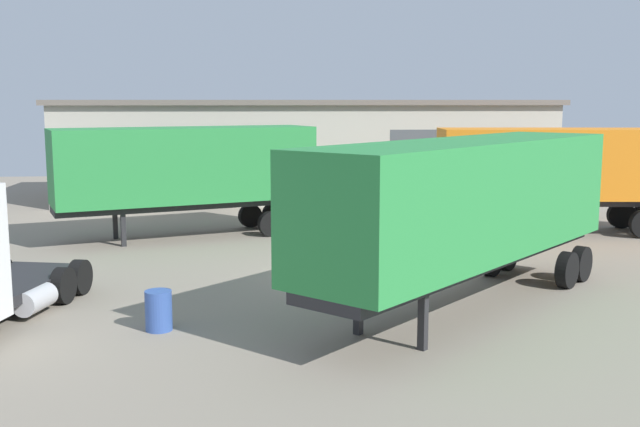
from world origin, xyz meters
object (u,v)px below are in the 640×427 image
container_trailer_red (187,168)px  container_trailer_blue (564,167)px  oil_drum (159,311)px  traffic_cone (385,248)px  container_trailer_green (468,202)px

container_trailer_red → container_trailer_blue: 13.95m
oil_drum → traffic_cone: oil_drum is taller
container_trailer_red → container_trailer_blue: size_ratio=1.03×
container_trailer_blue → traffic_cone: bearing=31.8°
container_trailer_blue → traffic_cone: container_trailer_blue is taller
container_trailer_red → oil_drum: (0.27, -11.33, -2.11)m
container_trailer_blue → oil_drum: container_trailer_blue is taller
oil_drum → traffic_cone: size_ratio=1.60×
container_trailer_green → oil_drum: bearing=-36.8°
oil_drum → container_trailer_blue: bearing=38.7°
traffic_cone → container_trailer_red: bearing=149.2°
container_trailer_blue → container_trailer_red: bearing=4.5°
container_trailer_green → container_trailer_red: bearing=-99.6°
traffic_cone → oil_drum: bearing=-130.5°
container_trailer_green → traffic_cone: bearing=-128.1°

